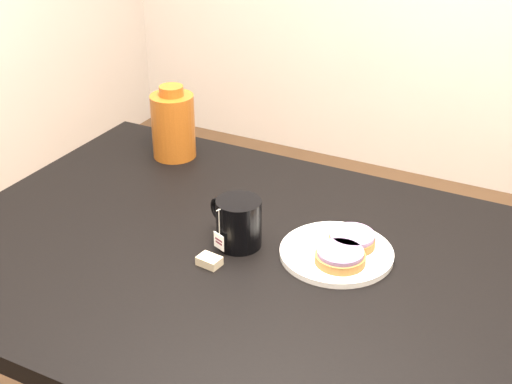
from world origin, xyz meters
TOP-DOWN VIEW (x-y plane):
  - table at (0.00, 0.00)m, footprint 1.40×0.90m
  - plate at (0.10, 0.08)m, footprint 0.23×0.23m
  - bagel_back at (0.11, 0.11)m, footprint 0.12×0.12m
  - bagel_front at (0.12, 0.05)m, footprint 0.14×0.14m
  - mug at (-0.10, 0.03)m, footprint 0.15×0.12m
  - teabag_pouch at (-0.11, -0.06)m, footprint 0.05×0.04m
  - bagel_package at (-0.45, 0.32)m, footprint 0.11×0.11m

SIDE VIEW (x-z plane):
  - table at x=0.00m, z-range 0.29..1.04m
  - plate at x=0.10m, z-range 0.75..0.77m
  - teabag_pouch at x=-0.11m, z-range 0.75..0.77m
  - bagel_front at x=0.12m, z-range 0.76..0.79m
  - bagel_back at x=0.11m, z-range 0.76..0.79m
  - mug at x=-0.10m, z-range 0.75..0.85m
  - bagel_package at x=-0.45m, z-range 0.74..0.93m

